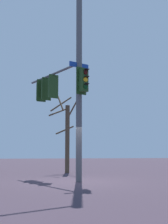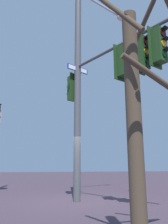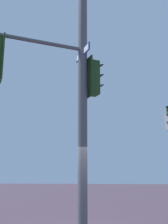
{
  "view_description": "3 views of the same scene",
  "coord_description": "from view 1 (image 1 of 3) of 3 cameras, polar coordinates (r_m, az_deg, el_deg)",
  "views": [
    {
      "loc": [
        -13.5,
        1.67,
        1.42
      ],
      "look_at": [
        -0.42,
        -0.21,
        3.17
      ],
      "focal_mm": 46.67,
      "sensor_mm": 36.0,
      "label": 1
    },
    {
      "loc": [
        9.11,
        -1.67,
        1.37
      ],
      "look_at": [
        0.31,
        0.18,
        3.47
      ],
      "focal_mm": 36.63,
      "sensor_mm": 36.0,
      "label": 2
    },
    {
      "loc": [
        -0.89,
        7.77,
        1.75
      ],
      "look_at": [
        -0.06,
        -0.55,
        3.68
      ],
      "focal_mm": 42.98,
      "sensor_mm": 36.0,
      "label": 3
    }
  ],
  "objects": [
    {
      "name": "ground_plane",
      "position": [
        13.68,
        -1.15,
        -13.52
      ],
      "size": [
        80.0,
        80.0,
        0.0
      ],
      "primitive_type": "plane",
      "color": "#3B2F3B"
    },
    {
      "name": "main_signal_pole_assembly",
      "position": [
        14.83,
        -3.7,
        6.96
      ],
      "size": [
        6.24,
        3.55,
        9.85
      ],
      "rotation": [
        0.0,
        0.0,
        0.48
      ],
      "color": "#4C4F54",
      "rests_on": "ground"
    },
    {
      "name": "bare_tree_across_street",
      "position": [
        19.01,
        -3.44,
        -4.22
      ],
      "size": [
        1.91,
        1.95,
        5.14
      ],
      "color": "#483B2D",
      "rests_on": "ground"
    }
  ]
}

